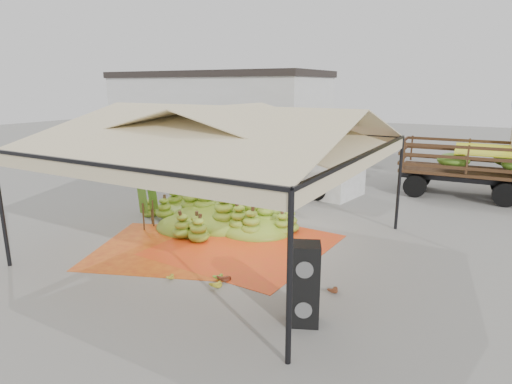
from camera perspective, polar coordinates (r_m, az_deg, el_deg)
The scene contains 17 objects.
ground at distance 12.62m, azimuth -4.23°, elevation -7.06°, with size 90.00×90.00×0.00m, color slate.
canopy_tent at distance 11.85m, azimuth -4.52°, elevation 8.00°, with size 8.10×8.10×4.00m.
building_white at distance 29.04m, azimuth -5.17°, elevation 10.39°, with size 14.30×6.30×5.40m.
tarp_left at distance 12.63m, azimuth -11.25°, elevation -7.26°, with size 4.10×3.91×0.01m, color orange.
tarp_right at distance 12.60m, azimuth -1.29°, elevation -7.04°, with size 4.38×4.60×0.01m, color red.
banana_heap at distance 14.62m, azimuth -4.74°, elevation -1.48°, with size 5.95×4.89×1.28m, color #547919.
hand_yellow_a at distance 10.18m, azimuth -5.67°, elevation -11.79°, with size 0.49×0.40×0.22m, color gold.
hand_yellow_b at distance 10.71m, azimuth -11.72°, elevation -10.82°, with size 0.40×0.33×0.18m, color gold.
hand_red_a at distance 10.48m, azimuth -4.39°, elevation -11.03°, with size 0.47×0.38×0.21m, color #5A1E14.
hand_red_b at distance 10.04m, azimuth 9.84°, elevation -12.39°, with size 0.45×0.37×0.21m, color #5C2A15.
hand_green at distance 10.56m, azimuth -5.35°, elevation -10.87°, with size 0.45×0.37×0.21m, color #4E801A.
hanging_bunches at distance 12.63m, azimuth -5.67°, elevation 5.24°, with size 1.74×0.24×0.20m.
speaker_stack at distance 8.46m, azimuth 6.40°, elevation -12.08°, with size 0.76×0.72×1.65m.
banana_leaves at distance 14.48m, azimuth -14.85°, elevation -4.71°, with size 0.96×1.36×3.70m, color #336C1C, non-canonical shape.
vendor at distance 16.10m, azimuth 3.62°, elevation 0.87°, with size 0.64×0.42×1.75m, color gray.
truck_left at distance 19.15m, azimuth 4.71°, elevation 4.64°, with size 6.99×3.28×2.31m.
truck_right at distance 19.75m, azimuth 29.68°, elevation 3.22°, with size 7.00×2.74×2.36m.
Camera 1 is at (6.68, -9.70, 4.54)m, focal length 30.00 mm.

